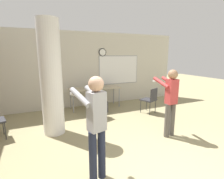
% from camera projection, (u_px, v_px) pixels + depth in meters
% --- Properties ---
extents(wall_back, '(8.00, 0.15, 2.80)m').
position_uv_depth(wall_back, '(84.00, 70.00, 6.66)').
color(wall_back, beige).
rests_on(wall_back, ground_plane).
extents(support_pillar, '(0.52, 0.52, 2.80)m').
position_uv_depth(support_pillar, '(51.00, 79.00, 4.22)').
color(support_pillar, white).
rests_on(support_pillar, ground_plane).
extents(folding_table, '(1.87, 0.63, 0.76)m').
position_uv_depth(folding_table, '(95.00, 89.00, 6.45)').
color(folding_table, tan).
rests_on(folding_table, ground_plane).
extents(bottle_on_table, '(0.07, 0.07, 0.28)m').
position_uv_depth(bottle_on_table, '(102.00, 84.00, 6.70)').
color(bottle_on_table, '#1E6B2D').
rests_on(bottle_on_table, folding_table).
extents(waste_bin, '(0.29, 0.29, 0.35)m').
position_uv_depth(waste_bin, '(104.00, 107.00, 6.06)').
color(waste_bin, '#38383D').
rests_on(waste_bin, ground_plane).
extents(chair_mid_room, '(0.57, 0.57, 0.87)m').
position_uv_depth(chair_mid_room, '(150.00, 98.00, 5.90)').
color(chair_mid_room, '#2D2D33').
rests_on(chair_mid_room, ground_plane).
extents(chair_table_front, '(0.57, 0.57, 0.87)m').
position_uv_depth(chair_table_front, '(96.00, 102.00, 5.50)').
color(chair_table_front, '#2D2D33').
rests_on(chair_table_front, ground_plane).
extents(person_playing_side, '(0.36, 0.64, 1.64)m').
position_uv_depth(person_playing_side, '(170.00, 98.00, 4.15)').
color(person_playing_side, '#514C47').
rests_on(person_playing_side, ground_plane).
extents(person_playing_front, '(0.49, 0.66, 1.68)m').
position_uv_depth(person_playing_front, '(96.00, 121.00, 2.65)').
color(person_playing_front, '#1E2338').
rests_on(person_playing_front, ground_plane).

